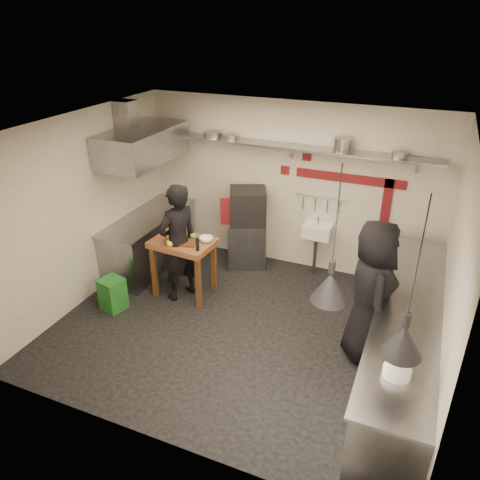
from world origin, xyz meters
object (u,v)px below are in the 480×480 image
at_px(oven_stand, 247,243).
at_px(green_bin, 113,294).
at_px(prep_table, 184,267).
at_px(chef_right, 371,292).
at_px(combi_oven, 248,206).
at_px(chef_left, 178,243).

distance_m(oven_stand, green_bin, 2.44).
relative_size(prep_table, chef_right, 0.49).
xyz_separation_m(oven_stand, combi_oven, (0.02, 0.00, 0.69)).
distance_m(prep_table, chef_left, 0.47).
relative_size(oven_stand, combi_oven, 1.36).
bearing_deg(chef_left, prep_table, -169.37).
relative_size(green_bin, prep_table, 0.54).
height_order(oven_stand, combi_oven, combi_oven).
height_order(green_bin, prep_table, prep_table).
distance_m(oven_stand, chef_left, 1.55).
xyz_separation_m(combi_oven, green_bin, (-1.32, -2.06, -0.84)).
bearing_deg(combi_oven, green_bin, -146.24).
distance_m(chef_left, chef_right, 2.87).
xyz_separation_m(combi_oven, chef_right, (2.29, -1.63, -0.15)).
distance_m(combi_oven, green_bin, 2.58).
relative_size(combi_oven, prep_table, 0.64).
height_order(combi_oven, green_bin, combi_oven).
distance_m(green_bin, chef_right, 3.70).
distance_m(oven_stand, chef_right, 2.88).
xyz_separation_m(green_bin, chef_left, (0.75, 0.70, 0.67)).
distance_m(green_bin, prep_table, 1.13).
xyz_separation_m(chef_left, chef_right, (2.86, -0.28, 0.02)).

